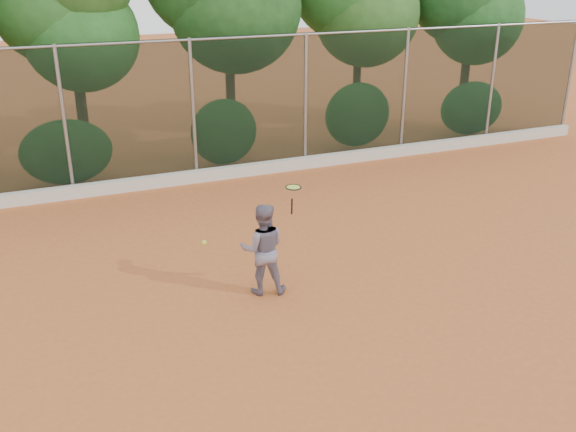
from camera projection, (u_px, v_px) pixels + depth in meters
name	position (u px, v px, depth m)	size (l,w,h in m)	color
ground	(312.00, 310.00, 10.29)	(80.00, 80.00, 0.00)	#BA5E2C
concrete_curb	(199.00, 176.00, 16.07)	(24.00, 0.20, 0.30)	beige
tennis_player	(263.00, 249.00, 10.57)	(0.77, 0.60, 1.58)	slate
chainlink_fence	(193.00, 107.00, 15.58)	(24.09, 0.09, 3.50)	black
tennis_racket	(293.00, 190.00, 10.22)	(0.34, 0.34, 0.50)	black
tennis_ball_in_flight	(204.00, 243.00, 9.60)	(0.07, 0.07, 0.07)	#BDDF32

